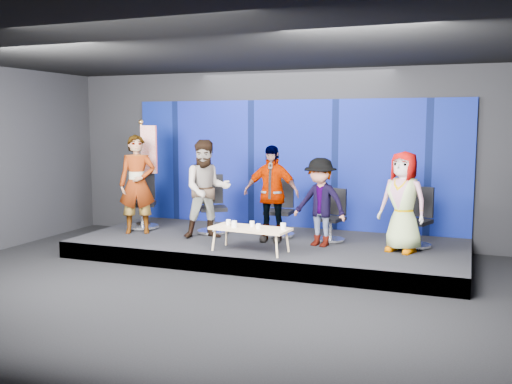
# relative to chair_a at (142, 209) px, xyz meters

# --- Properties ---
(ground) EXTENTS (10.00, 10.00, 0.00)m
(ground) POSITION_rel_chair_a_xyz_m (2.80, -2.70, -0.69)
(ground) COLOR black
(ground) RESTS_ON ground
(room_walls) EXTENTS (10.02, 8.02, 3.51)m
(room_walls) POSITION_rel_chair_a_xyz_m (2.80, -2.70, 1.74)
(room_walls) COLOR black
(room_walls) RESTS_ON ground
(riser) EXTENTS (7.00, 3.00, 0.30)m
(riser) POSITION_rel_chair_a_xyz_m (2.80, -0.20, -0.54)
(riser) COLOR black
(riser) RESTS_ON ground
(backdrop) EXTENTS (7.00, 0.08, 2.60)m
(backdrop) POSITION_rel_chair_a_xyz_m (2.80, 1.25, 0.91)
(backdrop) COLOR #071458
(backdrop) RESTS_ON riser
(chair_a) EXTENTS (0.89, 0.89, 1.18)m
(chair_a) POSITION_rel_chair_a_xyz_m (0.00, 0.00, 0.00)
(chair_a) COLOR silver
(chair_a) RESTS_ON riser
(panelist_a) EXTENTS (0.83, 0.72, 1.91)m
(panelist_a) POSITION_rel_chair_a_xyz_m (0.20, -0.47, 0.57)
(panelist_a) COLOR black
(panelist_a) RESTS_ON riser
(chair_b) EXTENTS (0.88, 0.88, 1.13)m
(chair_b) POSITION_rel_chair_a_xyz_m (1.55, 0.06, -0.02)
(chair_b) COLOR silver
(chair_b) RESTS_ON riser
(panelist_b) EXTENTS (1.12, 1.06, 1.83)m
(panelist_b) POSITION_rel_chair_a_xyz_m (1.67, -0.44, 0.53)
(panelist_b) COLOR black
(panelist_b) RESTS_ON riser
(chair_c) EXTENTS (0.64, 0.64, 1.08)m
(chair_c) POSITION_rel_chair_a_xyz_m (2.87, 0.22, -0.03)
(chair_c) COLOR silver
(chair_c) RESTS_ON riser
(panelist_c) EXTENTS (1.05, 0.49, 1.74)m
(panelist_c) POSITION_rel_chair_a_xyz_m (2.88, -0.28, 0.48)
(panelist_c) COLOR black
(panelist_c) RESTS_ON riser
(chair_d) EXTENTS (0.66, 0.66, 0.95)m
(chair_d) POSITION_rel_chair_a_xyz_m (3.90, 0.12, -0.07)
(chair_d) COLOR silver
(chair_d) RESTS_ON riser
(panelist_d) EXTENTS (1.11, 0.82, 1.54)m
(panelist_d) POSITION_rel_chair_a_xyz_m (3.80, -0.37, 0.38)
(panelist_d) COLOR black
(panelist_d) RESTS_ON riser
(chair_e) EXTENTS (0.75, 0.75, 1.04)m
(chair_e) POSITION_rel_chair_a_xyz_m (5.39, 0.16, -0.05)
(chair_e) COLOR silver
(chair_e) RESTS_ON riser
(panelist_e) EXTENTS (0.95, 0.78, 1.68)m
(panelist_e) POSITION_rel_chair_a_xyz_m (5.20, -0.30, 0.45)
(panelist_e) COLOR black
(panelist_e) RESTS_ON riser
(coffee_table) EXTENTS (1.37, 0.68, 0.41)m
(coffee_table) POSITION_rel_chair_a_xyz_m (2.83, -1.20, -0.01)
(coffee_table) COLOR tan
(coffee_table) RESTS_ON riser
(mug_a) EXTENTS (0.08, 0.08, 0.09)m
(mug_a) POSITION_rel_chair_a_xyz_m (2.39, -1.12, 0.07)
(mug_a) COLOR white
(mug_a) RESTS_ON coffee_table
(mug_b) EXTENTS (0.09, 0.09, 0.11)m
(mug_b) POSITION_rel_chair_a_xyz_m (2.57, -1.27, 0.07)
(mug_b) COLOR white
(mug_b) RESTS_ON coffee_table
(mug_c) EXTENTS (0.08, 0.08, 0.09)m
(mug_c) POSITION_rel_chair_a_xyz_m (2.82, -1.10, 0.06)
(mug_c) COLOR white
(mug_c) RESTS_ON coffee_table
(mug_d) EXTENTS (0.07, 0.07, 0.09)m
(mug_d) POSITION_rel_chair_a_xyz_m (3.00, -1.28, 0.06)
(mug_d) COLOR white
(mug_d) RESTS_ON coffee_table
(mug_e) EXTENTS (0.09, 0.09, 0.11)m
(mug_e) POSITION_rel_chair_a_xyz_m (3.39, -1.16, 0.07)
(mug_e) COLOR white
(mug_e) RESTS_ON coffee_table
(flag_stand) EXTENTS (0.50, 0.29, 2.20)m
(flag_stand) POSITION_rel_chair_a_xyz_m (0.05, 0.10, 0.78)
(flag_stand) COLOR black
(flag_stand) RESTS_ON riser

